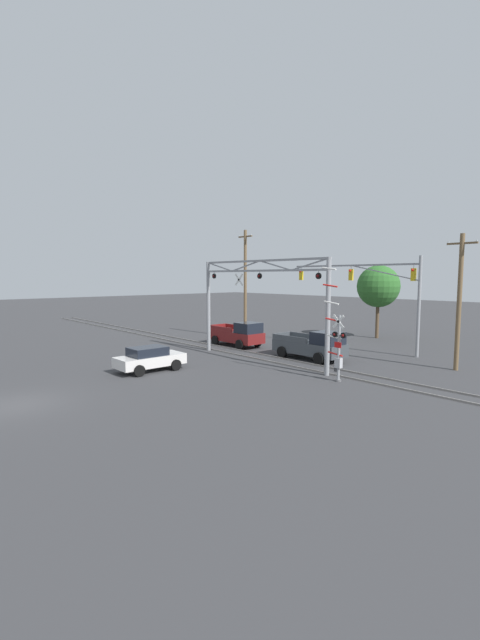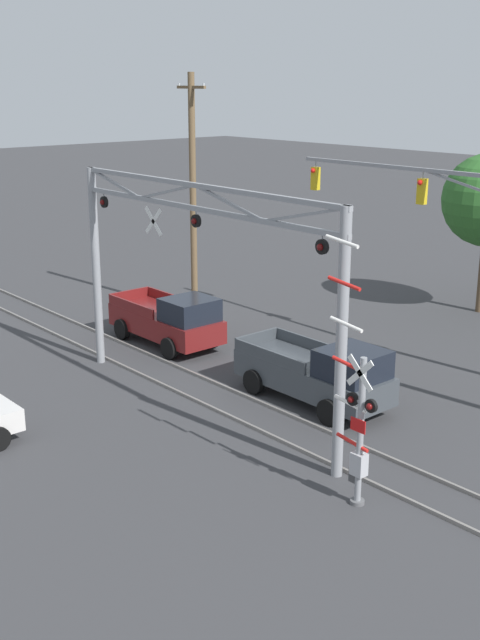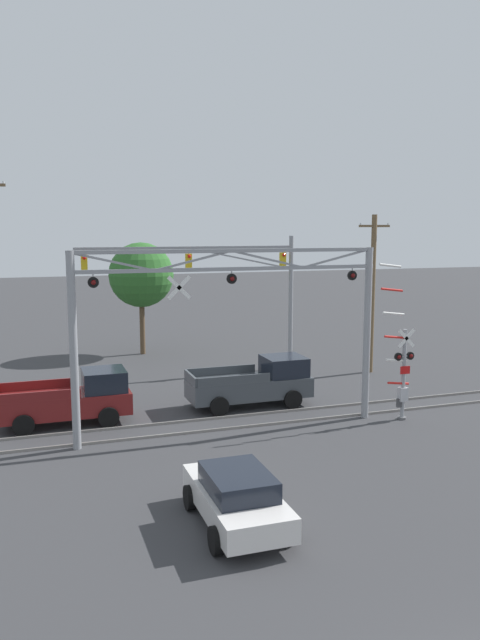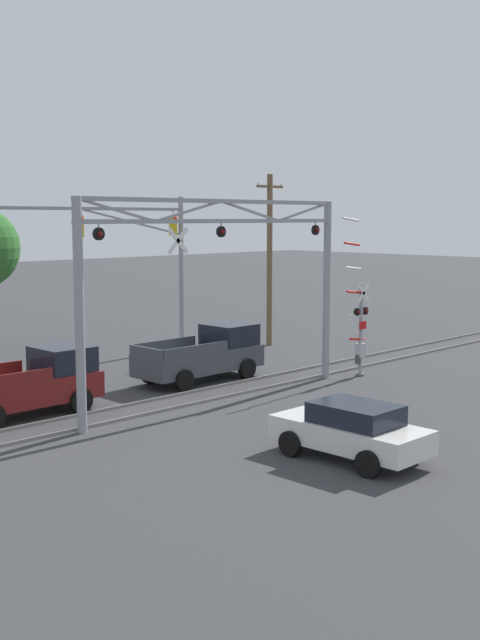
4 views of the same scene
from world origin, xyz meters
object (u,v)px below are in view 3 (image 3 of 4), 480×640
pickup_truck_following (73,399)px  pickup_truck_lead (256,383)px  crossing_gantry (231,315)px  background_tree_beyond_span (141,275)px  sedan_waiting (237,497)px  utility_pole_right (372,292)px  traffic_signal_span (239,278)px  crossing_signal_mast (402,370)px

pickup_truck_following → pickup_truck_lead: bearing=0.6°
crossing_gantry → background_tree_beyond_span: size_ratio=1.71×
background_tree_beyond_span → pickup_truck_following: bearing=-111.2°
crossing_gantry → sedan_waiting: size_ratio=2.79×
pickup_truck_lead → utility_pole_right: bearing=26.7°
crossing_gantry → pickup_truck_following: crossing_gantry is taller
crossing_gantry → pickup_truck_following: bearing=151.7°
traffic_signal_span → crossing_signal_mast: bearing=-71.6°
traffic_signal_span → pickup_truck_lead: (-1.42, -6.49, -4.12)m
crossing_signal_mast → sedan_waiting: (-9.23, -6.58, -1.26)m
crossing_signal_mast → utility_pole_right: (3.27, 7.94, 2.32)m
crossing_signal_mast → sedan_waiting: size_ratio=1.51×
pickup_truck_following → sedan_waiting: size_ratio=1.20×
crossing_gantry → pickup_truck_following: (-5.67, 3.06, -3.51)m
traffic_signal_span → utility_pole_right: utility_pole_right is taller
sedan_waiting → background_tree_beyond_span: 23.88m
background_tree_beyond_span → crossing_gantry: bearing=-88.0°
utility_pole_right → sedan_waiting: bearing=-130.7°
pickup_truck_lead → crossing_gantry: bearing=-124.3°
crossing_signal_mast → pickup_truck_lead: size_ratio=1.19×
pickup_truck_lead → pickup_truck_following: size_ratio=1.05×
sedan_waiting → pickup_truck_following: bearing=108.4°
pickup_truck_following → sedan_waiting: (3.44, -10.35, -0.21)m
crossing_signal_mast → utility_pole_right: size_ratio=0.76×
crossing_gantry → utility_pole_right: utility_pole_right is taller
pickup_truck_lead → pickup_truck_following: bearing=-179.4°
crossing_gantry → background_tree_beyond_span: 16.19m
sedan_waiting → utility_pole_right: utility_pole_right is taller
traffic_signal_span → pickup_truck_lead: size_ratio=2.18×
pickup_truck_lead → utility_pole_right: 9.70m
pickup_truck_following → background_tree_beyond_span: (5.10, 13.12, 3.91)m
sedan_waiting → crossing_gantry: bearing=73.0°
pickup_truck_lead → background_tree_beyond_span: (-2.71, 13.04, 3.90)m
pickup_truck_lead → pickup_truck_following: 7.81m
pickup_truck_lead → background_tree_beyond_span: 13.88m
pickup_truck_lead → utility_pole_right: (8.13, 4.09, 3.37)m
traffic_signal_span → background_tree_beyond_span: (-4.14, 6.55, -0.21)m
traffic_signal_span → sedan_waiting: (-5.80, -16.92, -4.33)m
crossing_signal_mast → background_tree_beyond_span: 18.73m
pickup_truck_following → background_tree_beyond_span: bearing=68.8°
crossing_gantry → pickup_truck_following: size_ratio=2.32×
pickup_truck_lead → sedan_waiting: bearing=-112.8°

